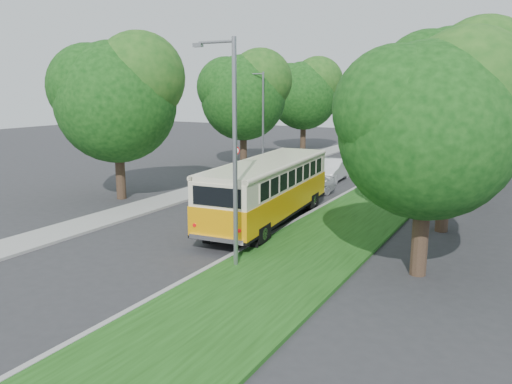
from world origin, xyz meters
The scene contains 13 objects.
ground centered at (0.00, 0.00, 0.00)m, with size 120.00×120.00×0.00m, color #2D2D30.
curb centered at (3.60, 5.00, 0.07)m, with size 0.20×70.00×0.15m, color gray.
grass_verge centered at (5.95, 5.00, 0.07)m, with size 4.50×70.00×0.13m, color #1A4311.
sidewalk centered at (-4.80, 5.00, 0.06)m, with size 2.20×70.00×0.12m, color gray.
treeline centered at (3.15, 17.99, 5.93)m, with size 24.27×41.91×9.46m.
lamppost_near centered at (4.21, -2.50, 4.37)m, with size 1.71×0.16×8.00m.
lamppost_far centered at (-4.70, 16.00, 4.12)m, with size 1.71×0.16×7.50m.
warning_sign centered at (-4.50, 11.98, 1.71)m, with size 0.56×0.10×2.50m.
vintage_bus centered at (2.48, 3.42, 1.54)m, with size 2.67×10.35×3.08m, color #F29F07, non-canonical shape.
car_silver centered at (1.58, 9.79, 0.72)m, with size 1.70×4.22×1.44m, color silver.
car_white centered at (1.13, 15.46, 0.75)m, with size 1.58×4.53×1.49m, color white.
car_blue centered at (2.44, 23.46, 0.66)m, with size 1.84×4.53×1.31m, color #141356.
car_grey centered at (3.00, 27.56, 0.67)m, with size 2.23×4.83×1.34m, color #505257.
Camera 1 is at (13.22, -17.00, 6.35)m, focal length 35.00 mm.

